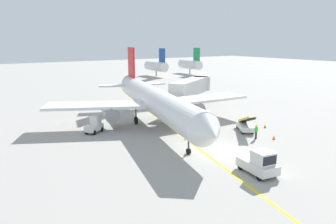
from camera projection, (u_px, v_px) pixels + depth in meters
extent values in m
plane|color=#9E9B93|center=(215.00, 149.00, 34.50)|extent=(300.00, 300.00, 0.00)
cube|color=yellow|center=(185.00, 138.00, 38.39)|extent=(20.50, 77.48, 0.01)
cylinder|color=white|center=(155.00, 101.00, 42.96)|extent=(10.77, 29.86, 3.30)
cone|color=white|center=(210.00, 133.00, 28.00)|extent=(3.74, 3.14, 3.23)
cone|color=white|center=(129.00, 83.00, 58.02)|extent=(3.74, 3.50, 3.14)
cube|color=white|center=(202.00, 99.00, 46.80)|extent=(13.19, 4.99, 0.36)
cylinder|color=gray|center=(195.00, 108.00, 45.58)|extent=(2.65, 3.58, 1.90)
cube|color=white|center=(96.00, 105.00, 42.06)|extent=(13.59, 9.76, 0.36)
cylinder|color=gray|center=(111.00, 114.00, 41.87)|extent=(2.65, 3.58, 1.90)
cube|color=red|center=(131.00, 63.00, 55.02)|extent=(1.28, 3.94, 5.20)
cube|color=white|center=(149.00, 84.00, 56.39)|extent=(5.42, 2.79, 0.24)
cube|color=white|center=(115.00, 86.00, 54.49)|extent=(5.65, 4.03, 0.24)
cylinder|color=#4C4C51|center=(189.00, 139.00, 32.75)|extent=(0.20, 0.20, 3.12)
cylinder|color=black|center=(188.00, 151.00, 33.02)|extent=(0.48, 0.63, 0.56)
cylinder|color=#4C4C51|center=(166.00, 111.00, 45.91)|extent=(0.20, 0.20, 3.12)
cylinder|color=black|center=(166.00, 118.00, 46.15)|extent=(0.58, 1.02, 0.96)
cylinder|color=#4C4C51|center=(136.00, 113.00, 44.52)|extent=(0.20, 0.20, 3.12)
cylinder|color=black|center=(136.00, 121.00, 44.75)|extent=(0.58, 1.02, 0.96)
cube|color=black|center=(200.00, 124.00, 29.77)|extent=(2.97, 1.68, 0.60)
cube|color=beige|center=(190.00, 87.00, 54.38)|extent=(11.56, 8.55, 2.50)
cylinder|color=beige|center=(201.00, 83.00, 59.44)|extent=(3.20, 3.20, 2.50)
cylinder|color=#59595B|center=(186.00, 103.00, 53.30)|extent=(0.56, 0.56, 2.35)
cube|color=#333338|center=(186.00, 109.00, 53.50)|extent=(1.80, 1.40, 0.50)
cube|color=silver|center=(257.00, 166.00, 28.15)|extent=(2.41, 3.84, 0.80)
cube|color=silver|center=(263.00, 158.00, 27.38)|extent=(1.74, 1.83, 1.10)
cube|color=black|center=(269.00, 161.00, 26.70)|extent=(1.42, 0.29, 0.77)
cylinder|color=black|center=(275.00, 174.00, 27.45)|extent=(0.31, 0.63, 0.60)
cylinder|color=black|center=(260.00, 177.00, 26.78)|extent=(0.31, 0.63, 0.60)
cylinder|color=black|center=(255.00, 164.00, 29.68)|extent=(0.31, 0.63, 0.60)
cylinder|color=black|center=(240.00, 166.00, 29.01)|extent=(0.31, 0.63, 0.60)
cube|color=silver|center=(94.00, 128.00, 40.46)|extent=(2.71, 2.45, 0.70)
cube|color=silver|center=(96.00, 120.00, 40.65)|extent=(1.48, 1.47, 1.10)
cube|color=black|center=(98.00, 119.00, 41.12)|extent=(0.63, 0.84, 0.77)
cylinder|color=black|center=(94.00, 128.00, 41.49)|extent=(0.62, 0.53, 0.60)
cylinder|color=black|center=(102.00, 129.00, 41.10)|extent=(0.62, 0.53, 0.60)
cylinder|color=black|center=(86.00, 132.00, 39.97)|extent=(0.62, 0.53, 0.60)
cylinder|color=black|center=(94.00, 133.00, 39.57)|extent=(0.62, 0.53, 0.60)
cube|color=silver|center=(245.00, 126.00, 41.33)|extent=(3.32, 4.01, 0.60)
cylinder|color=black|center=(253.00, 131.00, 40.10)|extent=(0.51, 0.62, 0.60)
cylinder|color=black|center=(242.00, 131.00, 40.09)|extent=(0.51, 0.62, 0.60)
cylinder|color=black|center=(247.00, 126.00, 42.70)|extent=(0.51, 0.62, 0.60)
cylinder|color=black|center=(238.00, 126.00, 42.68)|extent=(0.51, 0.62, 0.60)
cube|color=black|center=(247.00, 120.00, 40.54)|extent=(3.47, 4.68, 1.76)
cube|color=yellow|center=(250.00, 119.00, 40.52)|extent=(2.79, 4.26, 1.84)
cube|color=yellow|center=(243.00, 119.00, 40.50)|extent=(2.79, 4.26, 1.84)
cube|color=silver|center=(196.00, 122.00, 43.36)|extent=(3.19, 4.04, 0.60)
cylinder|color=black|center=(202.00, 127.00, 42.17)|extent=(0.49, 0.63, 0.60)
cylinder|color=black|center=(192.00, 127.00, 42.09)|extent=(0.49, 0.63, 0.60)
cylinder|color=black|center=(199.00, 122.00, 44.76)|extent=(0.49, 0.63, 0.60)
cylinder|color=black|center=(190.00, 122.00, 44.68)|extent=(0.49, 0.63, 0.60)
cube|color=black|center=(197.00, 116.00, 42.57)|extent=(3.26, 4.78, 1.76)
cube|color=yellow|center=(200.00, 115.00, 42.57)|extent=(2.56, 4.40, 1.84)
cube|color=yellow|center=(193.00, 115.00, 42.51)|extent=(2.56, 4.40, 1.84)
cylinder|color=#26262D|center=(256.00, 135.00, 38.08)|extent=(0.24, 0.24, 0.85)
cube|color=green|center=(256.00, 129.00, 37.93)|extent=(0.36, 0.22, 0.56)
sphere|color=tan|center=(256.00, 126.00, 37.85)|extent=(0.20, 0.20, 0.20)
sphere|color=yellow|center=(256.00, 126.00, 37.83)|extent=(0.24, 0.24, 0.24)
cone|color=orange|center=(181.00, 110.00, 52.78)|extent=(0.36, 0.36, 0.44)
cone|color=orange|center=(90.00, 125.00, 43.58)|extent=(0.36, 0.36, 0.44)
cone|color=orange|center=(274.00, 137.00, 37.90)|extent=(0.36, 0.36, 0.44)
cone|color=orange|center=(265.00, 126.00, 42.86)|extent=(0.36, 0.36, 0.44)
cylinder|color=silver|center=(156.00, 66.00, 103.57)|extent=(3.00, 10.00, 3.00)
cylinder|color=#3F3F3F|center=(156.00, 74.00, 104.07)|extent=(0.30, 0.30, 1.60)
cube|color=navy|center=(162.00, 56.00, 99.97)|extent=(0.24, 3.20, 4.40)
cylinder|color=silver|center=(190.00, 64.00, 111.13)|extent=(3.00, 10.00, 3.00)
cylinder|color=#3F3F3F|center=(190.00, 71.00, 111.63)|extent=(0.30, 0.30, 1.60)
cube|color=#198C4C|center=(197.00, 54.00, 107.52)|extent=(0.24, 3.20, 4.40)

